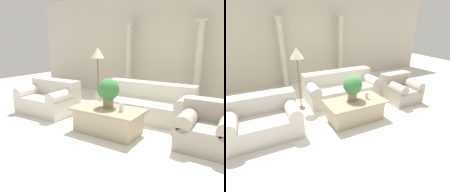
# 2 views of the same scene
# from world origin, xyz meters

# --- Properties ---
(ground_plane) EXTENTS (16.00, 16.00, 0.00)m
(ground_plane) POSITION_xyz_m (0.00, 0.00, 0.00)
(ground_plane) COLOR silver
(wall_back) EXTENTS (10.00, 0.06, 3.20)m
(wall_back) POSITION_xyz_m (0.00, 2.80, 1.60)
(wall_back) COLOR beige
(wall_back) RESTS_ON ground_plane
(sofa_long) EXTENTS (2.11, 0.91, 0.79)m
(sofa_long) POSITION_xyz_m (0.15, 0.87, 0.32)
(sofa_long) COLOR beige
(sofa_long) RESTS_ON ground_plane
(loveseat) EXTENTS (1.41, 0.91, 0.79)m
(loveseat) POSITION_xyz_m (-2.05, -0.02, 0.33)
(loveseat) COLOR beige
(loveseat) RESTS_ON ground_plane
(coffee_table) EXTENTS (1.37, 0.74, 0.48)m
(coffee_table) POSITION_xyz_m (-0.11, -0.34, 0.24)
(coffee_table) COLOR tan
(coffee_table) RESTS_ON ground_plane
(potted_plant) EXTENTS (0.42, 0.42, 0.56)m
(potted_plant) POSITION_xyz_m (-0.14, -0.26, 0.81)
(potted_plant) COLOR #937F60
(potted_plant) RESTS_ON coffee_table
(pillar_candle) EXTENTS (0.07, 0.07, 0.16)m
(pillar_candle) POSITION_xyz_m (0.20, -0.35, 0.56)
(pillar_candle) COLOR silver
(pillar_candle) RESTS_ON coffee_table
(floor_lamp) EXTENTS (0.32, 0.32, 1.58)m
(floor_lamp) POSITION_xyz_m (-1.09, 0.74, 1.34)
(floor_lamp) COLOR brown
(floor_lamp) RESTS_ON ground_plane
(column_left) EXTENTS (0.26, 0.26, 2.26)m
(column_left) POSITION_xyz_m (-1.14, 2.47, 1.16)
(column_left) COLOR beige
(column_left) RESTS_ON ground_plane
(column_right) EXTENTS (0.26, 0.26, 2.26)m
(column_right) POSITION_xyz_m (0.93, 2.47, 1.16)
(column_right) COLOR beige
(column_right) RESTS_ON ground_plane
(armchair) EXTENTS (0.88, 0.86, 0.76)m
(armchair) POSITION_xyz_m (1.61, 0.02, 0.33)
(armchair) COLOR #ADA393
(armchair) RESTS_ON ground_plane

